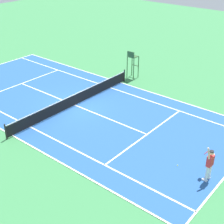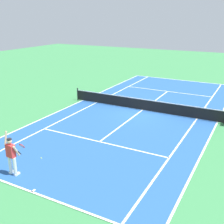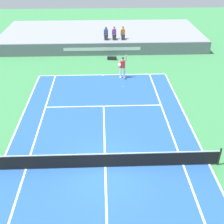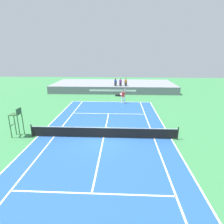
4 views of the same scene
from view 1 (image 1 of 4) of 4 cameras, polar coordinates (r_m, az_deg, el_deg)
The scene contains 6 objects.
ground_plane at distance 24.75m, azimuth -6.31°, elevation 1.12°, with size 80.00×80.00×0.00m, color #387F47.
court at distance 24.75m, azimuth -6.31°, elevation 1.14°, with size 11.08×23.88×0.03m.
net at distance 24.52m, azimuth -6.38°, elevation 2.20°, with size 11.98×0.10×1.07m.
tennis_player at distance 17.58m, azimuth 16.35°, elevation -8.57°, with size 0.78×0.62×2.08m.
tennis_ball at distance 18.73m, azimuth 11.15°, elevation -8.97°, with size 0.07×0.07×0.07m, color #D1E533.
umpire_chair at distance 29.06m, azimuth 3.53°, elevation 8.75°, with size 0.77×0.77×2.44m.
Camera 1 is at (15.19, 16.05, 11.16)m, focal length 53.36 mm.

